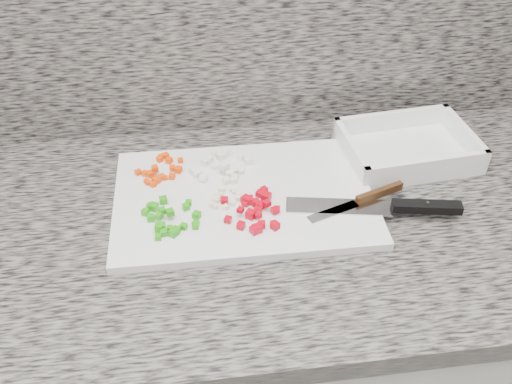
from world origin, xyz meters
TOP-DOWN VIEW (x-y plane):
  - cabinet at (0.00, 1.44)m, footprint 3.92×0.62m
  - countertop at (0.00, 1.44)m, footprint 3.96×0.64m
  - cutting_board at (0.01, 1.48)m, footprint 0.47×0.32m
  - carrot_pile at (-0.14, 1.57)m, footprint 0.09×0.10m
  - onion_pile at (-0.02, 1.56)m, footprint 0.12×0.11m
  - green_pepper_pile at (-0.13, 1.43)m, footprint 0.10×0.11m
  - red_pepper_pile at (0.02, 1.43)m, footprint 0.10×0.12m
  - garlic_pile at (-0.03, 1.47)m, footprint 0.06×0.06m
  - chef_knife at (0.27, 1.41)m, footprint 0.31×0.09m
  - paring_knife at (0.23, 1.44)m, footprint 0.19×0.08m
  - tray at (0.35, 1.58)m, footprint 0.27×0.21m

SIDE VIEW (x-z plane):
  - cabinet at x=0.00m, z-range 0.00..0.86m
  - countertop at x=0.00m, z-range 0.86..0.90m
  - cutting_board at x=0.01m, z-range 0.90..0.92m
  - tray at x=0.35m, z-range 0.89..0.94m
  - garlic_pile at x=-0.03m, z-range 0.92..0.92m
  - chef_knife at x=0.27m, z-range 0.91..0.93m
  - carrot_pile at x=-0.14m, z-range 0.91..0.93m
  - paring_knife at x=0.23m, z-range 0.91..0.93m
  - onion_pile at x=-0.02m, z-range 0.91..0.93m
  - green_pepper_pile at x=-0.13m, z-range 0.91..0.93m
  - red_pepper_pile at x=0.02m, z-range 0.91..0.93m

